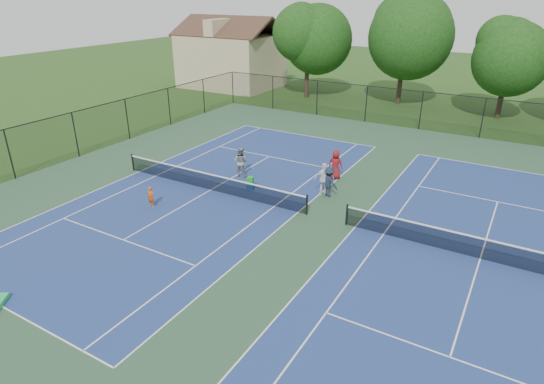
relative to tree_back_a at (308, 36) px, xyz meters
The scene contains 16 objects.
ground 27.95m from the tree_back_a, 61.56° to the right, with size 140.00×140.00×0.00m, color #234716.
court_pad 27.95m from the tree_back_a, 61.56° to the right, with size 36.00×36.00×0.01m, color #2F543A.
tennis_court_left 25.44m from the tree_back_a, 75.96° to the right, with size 12.00×23.83×1.07m.
tennis_court_right 31.80m from the tree_back_a, 50.19° to the right, with size 12.00×23.83×1.07m.
perimeter_fence 27.65m from the tree_back_a, 61.56° to the right, with size 36.08×36.08×3.02m.
tree_back_a is the anchor object (origin of this frame).
tree_back_b 9.24m from the tree_back_a, 12.53° to the left, with size 7.60×7.60×10.03m.
tree_back_c 18.04m from the tree_back_a, ahead, with size 6.00×6.00×8.40m.
clapboard_house 10.47m from the tree_back_a, behind, with size 10.80×8.10×7.65m.
child_player 28.17m from the tree_back_a, 80.26° to the right, with size 0.40×0.26×1.10m, color #D3510E.
instructor 22.89m from the tree_back_a, 73.63° to the right, with size 0.88×0.69×1.81m, color gray.
bystander_a 24.91m from the tree_back_a, 61.36° to the right, with size 1.07×0.45×1.83m, color white.
bystander_b 25.08m from the tree_back_a, 60.77° to the right, with size 1.07×0.61×1.65m, color #1A2439.
bystander_c 22.62m from the tree_back_a, 59.17° to the right, with size 0.85×0.55×1.74m, color maroon.
ball_crate 24.77m from the tree_back_a, 71.02° to the right, with size 0.37×0.33×0.29m, color navy.
ball_hopper 24.69m from the tree_back_a, 71.02° to the right, with size 0.34×0.28×0.44m, color green.
Camera 1 is at (7.65, -18.25, 10.27)m, focal length 30.00 mm.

